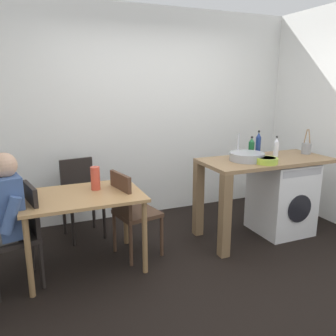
# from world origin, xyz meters

# --- Properties ---
(ground_plane) EXTENTS (5.46, 5.46, 0.00)m
(ground_plane) POSITION_xyz_m (0.00, 0.00, 0.00)
(ground_plane) COLOR black
(wall_back) EXTENTS (4.60, 0.10, 2.70)m
(wall_back) POSITION_xyz_m (0.00, 1.75, 1.35)
(wall_back) COLOR white
(wall_back) RESTS_ON ground_plane
(dining_table) EXTENTS (1.10, 0.76, 0.74)m
(dining_table) POSITION_xyz_m (-1.03, 0.54, 0.64)
(dining_table) COLOR tan
(dining_table) RESTS_ON ground_plane
(chair_person_seat) EXTENTS (0.48, 0.48, 0.90)m
(chair_person_seat) POSITION_xyz_m (-1.58, 0.46, 0.51)
(chair_person_seat) COLOR black
(chair_person_seat) RESTS_ON ground_plane
(chair_opposite) EXTENTS (0.48, 0.48, 0.90)m
(chair_opposite) POSITION_xyz_m (-0.55, 0.58, 0.51)
(chair_opposite) COLOR #4C3323
(chair_opposite) RESTS_ON ground_plane
(chair_spare_by_wall) EXTENTS (0.46, 0.46, 0.90)m
(chair_spare_by_wall) POSITION_xyz_m (-0.94, 1.32, 0.51)
(chair_spare_by_wall) COLOR black
(chair_spare_by_wall) RESTS_ON ground_plane
(kitchen_counter) EXTENTS (1.50, 0.68, 0.92)m
(kitchen_counter) POSITION_xyz_m (0.81, 0.49, 0.76)
(kitchen_counter) COLOR olive
(kitchen_counter) RESTS_ON ground_plane
(washing_machine) EXTENTS (0.60, 0.61, 0.86)m
(washing_machine) POSITION_xyz_m (1.28, 0.49, 0.43)
(washing_machine) COLOR white
(washing_machine) RESTS_ON ground_plane
(sink_basin) EXTENTS (0.38, 0.38, 0.09)m
(sink_basin) POSITION_xyz_m (0.76, 0.49, 0.97)
(sink_basin) COLOR #9EA0A5
(sink_basin) RESTS_ON kitchen_counter
(tap) EXTENTS (0.02, 0.02, 0.28)m
(tap) POSITION_xyz_m (0.76, 0.67, 1.06)
(tap) COLOR #B2B2B7
(tap) RESTS_ON kitchen_counter
(bottle_tall_green) EXTENTS (0.07, 0.07, 0.23)m
(bottle_tall_green) POSITION_xyz_m (0.97, 0.71, 1.02)
(bottle_tall_green) COLOR #19592D
(bottle_tall_green) RESTS_ON kitchen_counter
(bottle_squat_brown) EXTENTS (0.06, 0.06, 0.29)m
(bottle_squat_brown) POSITION_xyz_m (1.10, 0.75, 1.05)
(bottle_squat_brown) COLOR navy
(bottle_squat_brown) RESTS_ON kitchen_counter
(bottle_clear_small) EXTENTS (0.06, 0.06, 0.24)m
(bottle_clear_small) POSITION_xyz_m (1.21, 0.56, 1.03)
(bottle_clear_small) COLOR silver
(bottle_clear_small) RESTS_ON kitchen_counter
(mixing_bowl) EXTENTS (0.24, 0.24, 0.06)m
(mixing_bowl) POSITION_xyz_m (0.87, 0.29, 0.96)
(mixing_bowl) COLOR #A8C63D
(mixing_bowl) RESTS_ON kitchen_counter
(utensil_crock) EXTENTS (0.11, 0.11, 0.30)m
(utensil_crock) POSITION_xyz_m (1.65, 0.54, 0.99)
(utensil_crock) COLOR gray
(utensil_crock) RESTS_ON kitchen_counter
(vase) EXTENTS (0.09, 0.09, 0.23)m
(vase) POSITION_xyz_m (-0.88, 0.64, 0.85)
(vase) COLOR #D84C38
(vase) RESTS_ON dining_table
(scissors) EXTENTS (0.15, 0.06, 0.01)m
(scissors) POSITION_xyz_m (0.97, 0.39, 0.92)
(scissors) COLOR #B2B2B7
(scissors) RESTS_ON kitchen_counter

